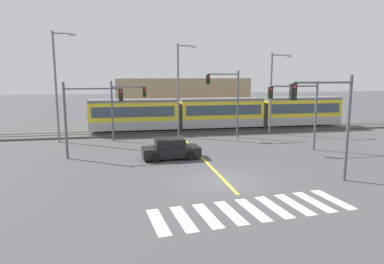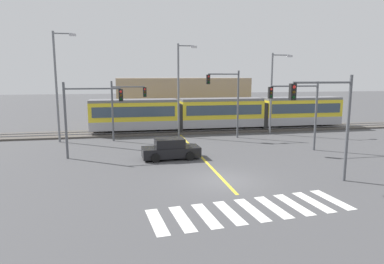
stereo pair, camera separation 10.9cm
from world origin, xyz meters
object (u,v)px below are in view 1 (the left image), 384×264
object	(u,v)px
traffic_light_far_left	(124,102)
traffic_light_far_right	(228,94)
traffic_light_mid_right	(299,104)
street_lamp_centre	(180,85)
sedan_crossing	(171,149)
light_rail_tram	(221,112)
street_lamp_east	(273,89)
traffic_light_mid_left	(86,108)
traffic_light_near_right	(329,112)
street_lamp_west	(57,81)

from	to	relation	value
traffic_light_far_left	traffic_light_far_right	size ratio (longest dim) A/B	0.85
traffic_light_far_left	traffic_light_mid_right	size ratio (longest dim) A/B	0.99
traffic_light_mid_right	street_lamp_centre	xyz separation A→B (m)	(-8.29, 8.33, 1.32)
sedan_crossing	traffic_light_far_left	world-z (taller)	traffic_light_far_left
light_rail_tram	street_lamp_east	bearing A→B (deg)	-33.52
traffic_light_far_right	street_lamp_centre	distance (m)	4.78
traffic_light_far_right	traffic_light_mid_left	distance (m)	13.88
sedan_crossing	traffic_light_mid_left	world-z (taller)	traffic_light_mid_left
traffic_light_far_right	traffic_light_near_right	bearing A→B (deg)	-84.71
traffic_light_far_left	traffic_light_far_right	bearing A→B (deg)	-3.24
light_rail_tram	traffic_light_mid_right	bearing A→B (deg)	-73.60
traffic_light_near_right	traffic_light_far_right	xyz separation A→B (m)	(-1.36, 14.65, 0.26)
traffic_light_far_left	traffic_light_near_right	bearing A→B (deg)	-53.67
traffic_light_mid_right	street_lamp_east	world-z (taller)	street_lamp_east
light_rail_tram	street_lamp_west	bearing A→B (deg)	-168.36
traffic_light_mid_right	traffic_light_far_right	size ratio (longest dim) A/B	0.86
street_lamp_west	street_lamp_east	bearing A→B (deg)	0.78
sedan_crossing	traffic_light_near_right	world-z (taller)	traffic_light_near_right
traffic_light_mid_right	street_lamp_west	distance (m)	21.05
traffic_light_mid_left	street_lamp_centre	xyz separation A→B (m)	(8.13, 7.46, 1.37)
traffic_light_mid_right	traffic_light_mid_left	xyz separation A→B (m)	(-16.42, 0.87, -0.06)
light_rail_tram	traffic_light_mid_right	world-z (taller)	traffic_light_mid_right
street_lamp_west	street_lamp_east	xyz separation A→B (m)	(20.86, 0.28, -0.80)
sedan_crossing	traffic_light_far_left	bearing A→B (deg)	112.11
traffic_light_mid_right	light_rail_tram	bearing A→B (deg)	106.40
traffic_light_far_left	light_rail_tram	bearing A→B (deg)	19.94
traffic_light_far_left	traffic_light_mid_right	world-z (taller)	traffic_light_mid_right
traffic_light_mid_left	street_lamp_east	world-z (taller)	street_lamp_east
light_rail_tram	traffic_light_mid_right	distance (m)	11.67
traffic_light_far_left	traffic_light_far_right	world-z (taller)	traffic_light_far_right
light_rail_tram	street_lamp_west	distance (m)	16.95
light_rail_tram	traffic_light_near_right	world-z (taller)	traffic_light_near_right
street_lamp_west	traffic_light_near_right	bearing A→B (deg)	-42.60
traffic_light_far_right	street_lamp_centre	world-z (taller)	street_lamp_centre
light_rail_tram	sedan_crossing	bearing A→B (deg)	-121.58
traffic_light_near_right	traffic_light_mid_right	distance (m)	8.30
traffic_light_near_right	street_lamp_west	world-z (taller)	street_lamp_west
traffic_light_far_right	street_lamp_west	xyz separation A→B (m)	(-15.65, 0.99, 1.24)
traffic_light_far_left	street_lamp_west	xyz separation A→B (m)	(-5.82, 0.43, 1.92)
traffic_light_mid_left	street_lamp_east	distance (m)	19.19
light_rail_tram	traffic_light_far_right	size ratio (longest dim) A/B	4.29
traffic_light_far_right	street_lamp_west	size ratio (longest dim) A/B	0.66
traffic_light_far_left	traffic_light_mid_left	bearing A→B (deg)	-113.15
sedan_crossing	street_lamp_centre	distance (m)	10.22
light_rail_tram	street_lamp_west	xyz separation A→B (m)	(-16.24, -3.34, 3.49)
traffic_light_mid_right	sedan_crossing	bearing A→B (deg)	-176.51
sedan_crossing	street_lamp_west	world-z (taller)	street_lamp_west
traffic_light_far_left	traffic_light_mid_left	distance (m)	6.98
traffic_light_far_left	street_lamp_east	bearing A→B (deg)	2.74
traffic_light_mid_left	traffic_light_far_left	bearing A→B (deg)	66.85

